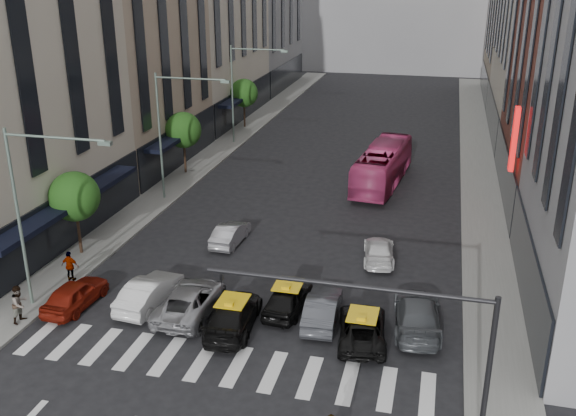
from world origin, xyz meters
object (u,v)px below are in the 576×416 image
Objects in this scene: car_red at (75,294)px; pedestrian_far at (70,266)px; car_white_front at (150,292)px; pedestrian_near at (20,304)px; taxi_center at (288,298)px; bus at (383,165)px; streetlamp_near at (33,197)px; taxi_left at (233,315)px; streetlamp_mid at (171,120)px; streetlamp_far at (242,82)px.

pedestrian_far is at bearing -51.42° from car_red.
car_white_front is 2.44× the size of pedestrian_near.
car_white_front is 6.94m from taxi_center.
car_red is at bearing -30.50° from pedestrian_near.
bus is 28.69m from pedestrian_near.
streetlamp_near reaches higher than car_red.
taxi_left is 2.97× the size of pedestrian_far.
streetlamp_near is at bearing 17.30° from taxi_center.
bus is (9.26, 21.69, 0.79)m from car_white_front.
bus is at bearing -116.62° from car_red.
streetlamp_near is 5.60m from pedestrian_far.
taxi_center is 2.23× the size of pedestrian_near.
streetlamp_mid is 14.21m from pedestrian_far.
pedestrian_far is at bearing -17.63° from taxi_left.
streetlamp_mid is at bearing -82.56° from car_red.
car_white_front is at bearing 72.95° from bus.
streetlamp_near is at bearing -2.31° from taxi_left.
taxi_left is at bearing 165.73° from pedestrian_far.
streetlamp_mid is at bearing 90.00° from streetlamp_near.
car_white_front is at bearing 165.43° from pedestrian_far.
streetlamp_near and streetlamp_far have the same top height.
streetlamp_mid is at bearing -44.28° from taxi_center.
streetlamp_far is 33.44m from taxi_left.
streetlamp_near is 4.82× the size of pedestrian_near.
car_red is 10.62m from taxi_center.
taxi_center is 2.46× the size of pedestrian_far.
taxi_left is at bearing -73.20° from streetlamp_far.
bus is at bearing -92.03° from taxi_center.
streetlamp_far is 31.36m from car_white_front.
taxi_center reaches higher than car_red.
streetlamp_mid is 18.30m from pedestrian_near.
pedestrian_near reaches higher than pedestrian_far.
taxi_center is at bearing 12.61° from streetlamp_near.
car_red is at bearing 18.98° from streetlamp_near.
streetlamp_mid reaches higher than taxi_left.
streetlamp_mid is 16.00m from streetlamp_far.
streetlamp_near is at bearing 21.80° from car_white_front.
streetlamp_mid is 2.17× the size of taxi_center.
pedestrian_far is at bearing 60.88° from bus.
taxi_left is (9.55, -31.62, -5.18)m from streetlamp_far.
taxi_left reaches higher than car_red.
taxi_center is (10.40, 2.17, 0.00)m from car_red.
pedestrian_near is at bearing 24.21° from taxi_center.
taxi_center is at bearing -165.32° from car_white_front.
taxi_center is 20.69m from bus.
pedestrian_near is 4.32m from pedestrian_far.
taxi_center is (6.84, 1.16, -0.04)m from car_white_front.
streetlamp_near reaches higher than car_white_front.
streetlamp_near is 16.00m from streetlamp_mid.
pedestrian_far is at bearing -8.29° from car_white_front.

